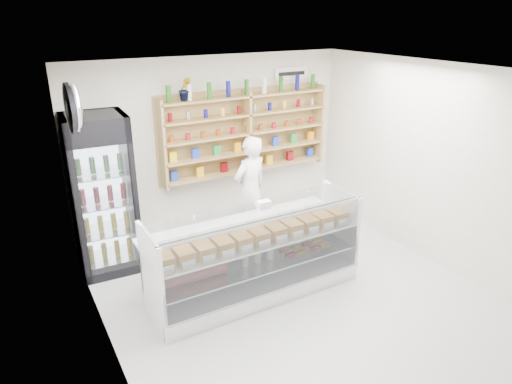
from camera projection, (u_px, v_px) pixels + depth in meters
room at (307, 200)px, 5.18m from camera, size 5.00×5.00×5.00m
display_counter at (255, 269)px, 5.81m from camera, size 2.72×0.81×1.18m
shop_worker at (250, 190)px, 6.97m from camera, size 0.70×0.55×1.69m
drinks_cooler at (103, 195)px, 6.12m from camera, size 0.83×0.81×2.19m
wall_shelving at (247, 133)px, 7.23m from camera, size 2.84×0.28×1.33m
potted_plant at (185, 89)px, 6.48m from camera, size 0.21×0.18×0.34m
security_mirror at (75, 108)px, 4.76m from camera, size 0.15×0.50×0.50m
wall_sign at (291, 73)px, 7.43m from camera, size 0.62×0.03×0.20m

